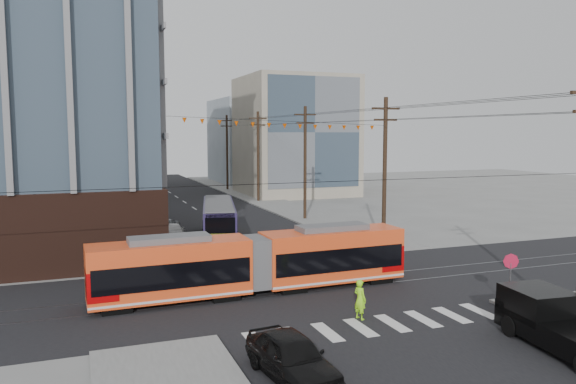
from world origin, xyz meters
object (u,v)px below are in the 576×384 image
object	(u,v)px
black_sedan	(292,357)
city_bus	(219,221)
streetcar	(256,263)
pickup_truck	(567,327)

from	to	relation	value
black_sedan	city_bus	bearing A→B (deg)	75.61
city_bus	black_sedan	distance (m)	25.56
city_bus	black_sedan	bearing A→B (deg)	-85.43
streetcar	pickup_truck	bearing A→B (deg)	-55.02
streetcar	black_sedan	distance (m)	10.63
streetcar	black_sedan	bearing A→B (deg)	-102.01
pickup_truck	black_sedan	size ratio (longest dim) A/B	1.30
streetcar	city_bus	distance (m)	14.97
streetcar	pickup_truck	distance (m)	14.94
streetcar	pickup_truck	xyz separation A→B (m)	(8.86, -12.01, -0.60)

